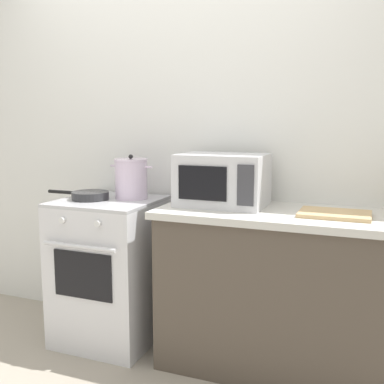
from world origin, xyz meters
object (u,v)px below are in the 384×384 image
Objects in this scene: stove at (111,270)px; cutting_board at (335,214)px; frying_pan at (89,195)px; stock_pot at (131,179)px; microwave at (223,180)px.

cutting_board is (1.36, 0.00, 0.47)m from stove.
stove is at bearing 19.27° from frying_pan.
stove is 3.11× the size of stock_pot.
frying_pan is at bearing -150.30° from stock_pot.
stock_pot is 0.68× the size of frying_pan.
frying_pan is at bearing -171.92° from microwave.
microwave is (0.84, 0.12, 0.12)m from frying_pan.
stove is 0.60m from stock_pot.
microwave is at bearing -1.06° from stock_pot.
stock_pot is at bearing 29.70° from frying_pan.
frying_pan is at bearing -160.73° from stove.
cutting_board is at bearing 0.05° from stove.
microwave reaches higher than stove.
stove is 1.44m from cutting_board.
microwave is at bearing 8.08° from frying_pan.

